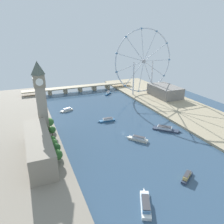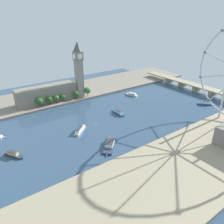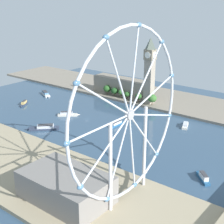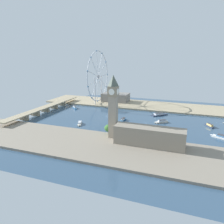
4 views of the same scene
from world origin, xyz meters
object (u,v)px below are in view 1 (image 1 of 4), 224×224
at_px(ferris_wheel, 144,62).
at_px(tour_boat_4, 165,129).
at_px(tour_boat_2, 108,93).
at_px(tour_boat_5, 67,110).
at_px(tour_boat_0, 107,120).
at_px(tour_boat_6, 138,139).
at_px(clock_tower, 41,98).
at_px(riverside_hall, 165,91).
at_px(river_bridge, 80,87).
at_px(tour_boat_3, 187,176).
at_px(parliament_block, 39,147).
at_px(tour_boat_1, 145,204).

relative_size(ferris_wheel, tour_boat_4, 3.91).
xyz_separation_m(ferris_wheel, tour_boat_2, (-58.71, 30.18, -60.99)).
bearing_deg(tour_boat_5, tour_boat_4, 110.04).
relative_size(tour_boat_0, tour_boat_6, 1.12).
relative_size(tour_boat_5, tour_boat_6, 0.98).
bearing_deg(clock_tower, ferris_wheel, 28.67).
distance_m(riverside_hall, tour_boat_0, 150.99).
distance_m(river_bridge, tour_boat_3, 305.18).
distance_m(riverside_hall, river_bridge, 168.37).
height_order(clock_tower, tour_boat_5, clock_tower).
distance_m(clock_tower, tour_boat_0, 95.30).
bearing_deg(ferris_wheel, tour_boat_3, -111.36).
bearing_deg(tour_boat_6, clock_tower, 21.03).
height_order(parliament_block, tour_boat_0, parliament_block).
xyz_separation_m(ferris_wheel, tour_boat_6, (-96.84, -157.64, -61.09)).
xyz_separation_m(tour_boat_1, tour_boat_4, (87.62, 98.08, -0.14)).
bearing_deg(tour_boat_6, tour_boat_2, -51.48).
bearing_deg(tour_boat_5, ferris_wheel, 170.92).
bearing_deg(river_bridge, clock_tower, -116.59).
xyz_separation_m(clock_tower, tour_boat_4, (140.37, -42.49, -44.98)).
bearing_deg(tour_boat_5, tour_boat_1, 72.49).
distance_m(clock_tower, tour_boat_5, 94.74).
bearing_deg(tour_boat_1, tour_boat_4, -15.08).
distance_m(river_bridge, tour_boat_6, 230.04).
height_order(clock_tower, tour_boat_0, clock_tower).
bearing_deg(tour_boat_0, tour_boat_5, -53.29).
height_order(ferris_wheel, tour_boat_5, ferris_wheel).
height_order(river_bridge, tour_boat_5, river_bridge).
height_order(tour_boat_0, tour_boat_3, tour_boat_3).
xyz_separation_m(parliament_block, tour_boat_6, (105.55, -1.61, -12.40)).
relative_size(clock_tower, ferris_wheel, 0.71).
height_order(riverside_hall, river_bridge, riverside_hall).
xyz_separation_m(tour_boat_2, tour_boat_4, (7.11, -177.65, -0.36)).
relative_size(clock_tower, riverside_hall, 1.36).
height_order(clock_tower, parliament_block, clock_tower).
bearing_deg(tour_boat_3, tour_boat_2, 50.43).
bearing_deg(ferris_wheel, riverside_hall, -47.90).
distance_m(parliament_block, tour_boat_3, 135.77).
height_order(ferris_wheel, tour_boat_6, ferris_wheel).
bearing_deg(tour_boat_6, tour_boat_5, -16.33).
xyz_separation_m(clock_tower, tour_boat_2, (133.26, 135.16, -44.62)).
height_order(parliament_block, riverside_hall, parliament_block).
bearing_deg(tour_boat_3, river_bridge, 59.74).
xyz_separation_m(ferris_wheel, tour_boat_4, (-51.60, -147.47, -61.34)).
distance_m(riverside_hall, tour_boat_1, 272.00).
height_order(parliament_block, tour_boat_5, parliament_block).
distance_m(tour_boat_5, tour_boat_6, 137.32).
relative_size(clock_tower, tour_boat_4, 2.78).
bearing_deg(river_bridge, tour_boat_5, -115.07).
relative_size(riverside_hall, tour_boat_3, 3.03).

